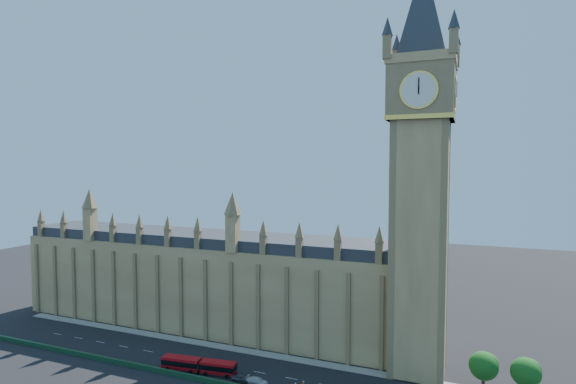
% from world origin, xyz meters
% --- Properties ---
extents(ground, '(400.00, 400.00, 0.00)m').
position_xyz_m(ground, '(0.00, 0.00, 0.00)').
color(ground, black).
rests_on(ground, ground).
extents(palace_westminster, '(120.00, 20.00, 28.00)m').
position_xyz_m(palace_westminster, '(-25.00, 22.00, 13.86)').
color(palace_westminster, '#A27D4E').
rests_on(palace_westminster, ground).
extents(elizabeth_tower, '(20.59, 20.59, 105.00)m').
position_xyz_m(elizabeth_tower, '(38.00, 13.99, 54.56)').
color(elizabeth_tower, '#A27D4E').
rests_on(elizabeth_tower, ground).
extents(bridge_parapet, '(160.00, 0.60, 1.20)m').
position_xyz_m(bridge_parapet, '(0.00, -9.00, 0.60)').
color(bridge_parapet, '#1E4C2D').
rests_on(bridge_parapet, ground).
extents(kerb_north, '(160.00, 3.00, 0.16)m').
position_xyz_m(kerb_north, '(0.00, 9.50, 0.08)').
color(kerb_north, gray).
rests_on(kerb_north, ground).
extents(tree_east_near, '(6.00, 6.00, 8.50)m').
position_xyz_m(tree_east_near, '(52.22, 10.08, 5.64)').
color(tree_east_near, '#382619').
rests_on(tree_east_near, ground).
extents(tree_east_far, '(6.00, 6.00, 8.50)m').
position_xyz_m(tree_east_far, '(60.22, 10.08, 5.64)').
color(tree_east_far, '#382619').
rests_on(tree_east_far, ground).
extents(red_bus, '(18.35, 4.78, 3.09)m').
position_xyz_m(red_bus, '(-9.16, -5.23, 1.63)').
color(red_bus, '#AC0B11').
rests_on(red_bus, ground).
extents(car_grey, '(4.61, 1.94, 1.56)m').
position_xyz_m(car_grey, '(2.20, -5.55, 0.78)').
color(car_grey, '#43454B').
rests_on(car_grey, ground).
extents(car_white, '(5.30, 2.37, 1.51)m').
position_xyz_m(car_white, '(6.00, -5.45, 0.75)').
color(car_white, silver).
rests_on(car_white, ground).
extents(cone_a, '(0.61, 0.61, 0.74)m').
position_xyz_m(cone_a, '(14.00, -2.77, 0.36)').
color(cone_a, black).
rests_on(cone_a, ground).
extents(cone_c, '(0.52, 0.52, 0.79)m').
position_xyz_m(cone_c, '(15.31, -1.29, 0.39)').
color(cone_c, black).
rests_on(cone_c, ground).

